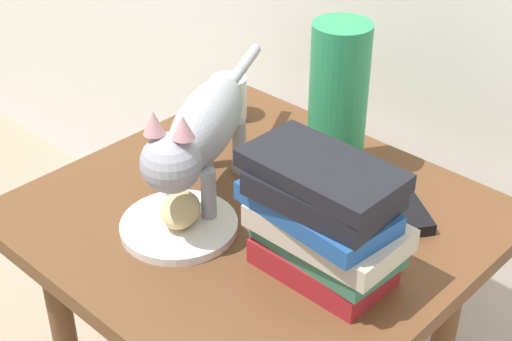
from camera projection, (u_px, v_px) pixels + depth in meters
side_table at (256, 256)px, 1.28m from camera, size 0.69×0.65×0.61m
plate at (179, 226)px, 1.19m from camera, size 0.19×0.19×0.01m
bread_roll at (180, 210)px, 1.17m from camera, size 0.09×0.10×0.05m
cat at (200, 132)px, 1.19m from camera, size 0.25×0.44×0.23m
book_stack at (323, 219)px, 1.05m from camera, size 0.24×0.14×0.19m
green_vase at (338, 100)px, 1.27m from camera, size 0.10×0.10×0.27m
candle_jar at (229, 100)px, 1.49m from camera, size 0.07×0.07×0.08m
tv_remote at (405, 205)px, 1.23m from camera, size 0.15×0.12×0.02m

